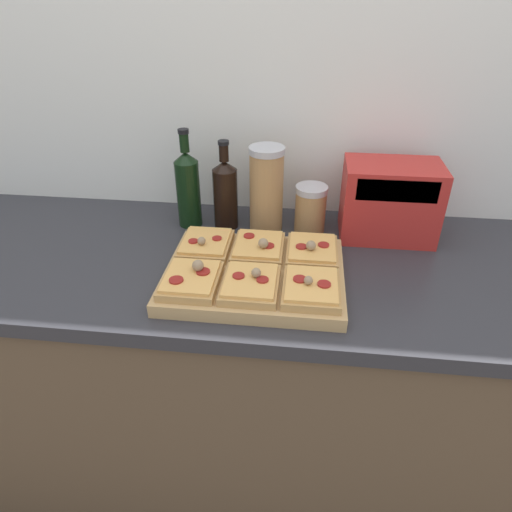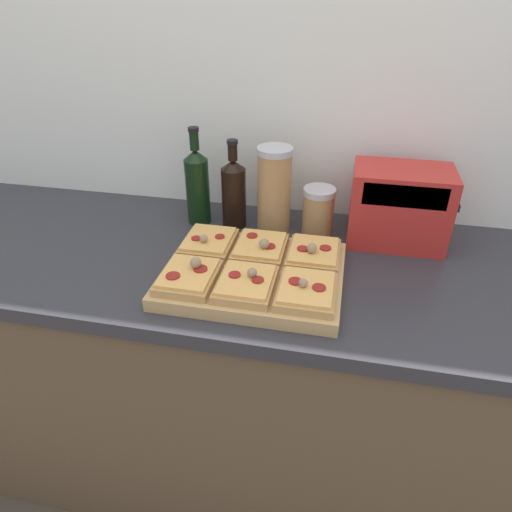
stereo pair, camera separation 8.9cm
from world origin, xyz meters
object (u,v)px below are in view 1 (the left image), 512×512
grain_jar_tall (266,189)px  olive_oil_bottle (188,188)px  cutting_board (255,275)px  wine_bottle (225,193)px  toaster_oven (390,201)px  grain_jar_short (310,209)px

grain_jar_tall → olive_oil_bottle: bearing=180.0°
cutting_board → olive_oil_bottle: olive_oil_bottle is taller
cutting_board → grain_jar_tall: size_ratio=1.74×
cutting_board → wine_bottle: (-0.12, 0.28, 0.09)m
cutting_board → grain_jar_tall: bearing=89.8°
olive_oil_bottle → toaster_oven: bearing=-0.1°
olive_oil_bottle → wine_bottle: 0.11m
wine_bottle → grain_jar_tall: 0.12m
wine_bottle → toaster_oven: 0.48m
grain_jar_short → toaster_oven: (0.22, -0.00, 0.04)m
wine_bottle → grain_jar_short: size_ratio=1.87×
olive_oil_bottle → wine_bottle: size_ratio=1.11×
grain_jar_short → toaster_oven: size_ratio=0.49×
grain_jar_tall → toaster_oven: grain_jar_tall is taller
olive_oil_bottle → toaster_oven: olive_oil_bottle is taller
cutting_board → grain_jar_short: size_ratio=3.09×
wine_bottle → toaster_oven: wine_bottle is taller
olive_oil_bottle → grain_jar_short: olive_oil_bottle is taller
olive_oil_bottle → grain_jar_tall: 0.23m
grain_jar_short → toaster_oven: 0.23m
cutting_board → olive_oil_bottle: bearing=129.5°
cutting_board → toaster_oven: (0.36, 0.28, 0.09)m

